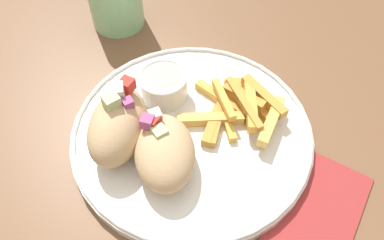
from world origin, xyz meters
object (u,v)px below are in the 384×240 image
Objects in this scene: fries_pile at (238,109)px; pita_sandwich_far at (118,125)px; sauce_ramekin at (164,84)px; plate at (192,132)px; pita_sandwich_near at (164,151)px.

pita_sandwich_far is at bearing 147.90° from fries_pile.
pita_sandwich_far reaches higher than sauce_ramekin.
plate is 2.50× the size of pita_sandwich_near.
sauce_ramekin reaches higher than plate.
fries_pile is at bearing -65.17° from pita_sandwich_far.
fries_pile is (0.13, -0.08, -0.02)m from pita_sandwich_far.
sauce_ramekin is (0.09, 0.01, -0.01)m from pita_sandwich_far.
plate is 2.38× the size of pita_sandwich_far.
pita_sandwich_far is at bearing 53.14° from pita_sandwich_near.
pita_sandwich_near reaches higher than fries_pile.
fries_pile is (0.06, -0.03, 0.02)m from plate.
sauce_ramekin is at bearing 113.32° from fries_pile.
plate is 0.07m from fries_pile.
sauce_ramekin is at bearing -24.81° from pita_sandwich_far.
plate is 4.65× the size of sauce_ramekin.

